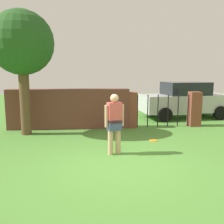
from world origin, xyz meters
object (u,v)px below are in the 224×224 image
(person, at_px, (114,121))
(car, at_px, (185,100))
(tree, at_px, (22,44))
(frisbee_orange, at_px, (153,140))

(person, relative_size, car, 0.37)
(tree, bearing_deg, frisbee_orange, -16.01)
(person, bearing_deg, car, 36.95)
(tree, xyz_separation_m, person, (2.91, -2.44, -2.21))
(person, bearing_deg, tree, 123.98)
(frisbee_orange, bearing_deg, car, 57.64)
(tree, bearing_deg, car, 21.94)
(tree, distance_m, car, 7.68)
(person, distance_m, frisbee_orange, 2.04)
(car, distance_m, frisbee_orange, 4.78)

